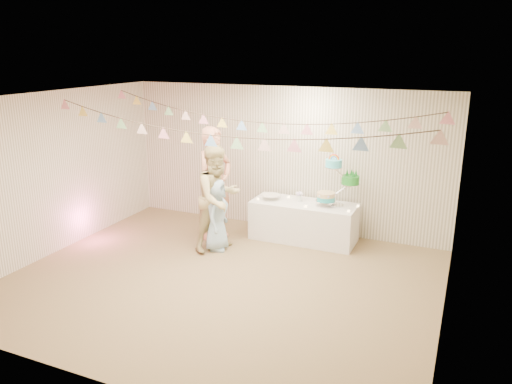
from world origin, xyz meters
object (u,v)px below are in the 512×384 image
at_px(cake_stand, 337,178).
at_px(person_adult_b, 218,198).
at_px(table, 304,221).
at_px(person_adult_a, 215,183).
at_px(person_child, 217,215).

distance_m(cake_stand, person_adult_b, 2.01).
xyz_separation_m(table, person_adult_b, (-1.17, -0.94, 0.54)).
bearing_deg(person_adult_a, person_child, -131.45).
bearing_deg(table, person_child, -140.45).
relative_size(table, person_child, 1.49).
bearing_deg(person_child, person_adult_a, 19.37).
relative_size(table, cake_stand, 2.18).
bearing_deg(person_child, person_adult_b, -31.07).
height_order(table, person_adult_a, person_adult_a).
relative_size(table, person_adult_a, 0.91).
height_order(person_adult_b, person_child, person_adult_b).
bearing_deg(person_adult_a, table, -52.40).
bearing_deg(person_adult_a, person_adult_b, -128.11).
distance_m(person_adult_a, person_child, 0.67).
height_order(person_adult_a, person_adult_b, person_adult_a).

